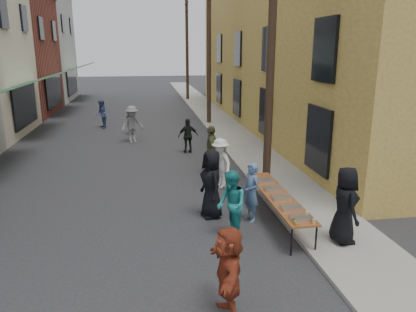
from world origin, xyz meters
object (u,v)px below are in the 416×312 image
object	(u,v)px
utility_pole_mid	(209,49)
catering_tray_sausage	(301,218)
guest_front_c	(231,205)
utility_pole_near	(271,50)
guest_front_a	(211,184)
utility_pole_far	(187,48)
server	(345,205)
serving_table	(278,196)

from	to	relation	value
utility_pole_mid	catering_tray_sausage	xyz separation A→B (m)	(-0.50, -16.30, -3.71)
guest_front_c	utility_pole_near	bearing A→B (deg)	140.37
guest_front_a	utility_pole_far	bearing A→B (deg)	162.68
guest_front_c	catering_tray_sausage	bearing A→B (deg)	47.45
guest_front_c	utility_pole_far	bearing A→B (deg)	166.17
utility_pole_far	catering_tray_sausage	bearing A→B (deg)	-91.01
catering_tray_sausage	server	distance (m)	1.11
utility_pole_near	serving_table	bearing A→B (deg)	-100.70
utility_pole_far	guest_front_c	bearing A→B (deg)	-94.04
guest_front_a	server	distance (m)	3.54
serving_table	utility_pole_mid	bearing A→B (deg)	88.04
utility_pole_mid	guest_front_c	xyz separation A→B (m)	(-1.94, -15.37, -3.65)
guest_front_a	guest_front_c	distance (m)	1.36
utility_pole_near	catering_tray_sausage	distance (m)	5.70
server	guest_front_a	bearing A→B (deg)	51.93
serving_table	server	size ratio (longest dim) A/B	2.17
utility_pole_near	catering_tray_sausage	xyz separation A→B (m)	(-0.50, -4.30, -3.71)
utility_pole_far	serving_table	world-z (taller)	utility_pole_far
utility_pole_far	guest_front_a	world-z (taller)	utility_pole_far
utility_pole_far	serving_table	bearing A→B (deg)	-91.07
utility_pole_far	guest_front_a	size ratio (longest dim) A/B	4.71
guest_front_c	server	world-z (taller)	server
utility_pole_near	server	bearing A→B (deg)	-82.20
serving_table	guest_front_c	size ratio (longest dim) A/B	2.36
utility_pole_near	utility_pole_far	world-z (taller)	same
utility_pole_near	guest_front_c	bearing A→B (deg)	-119.85
serving_table	guest_front_c	xyz separation A→B (m)	(-1.44, -0.73, 0.14)
guest_front_a	server	bearing A→B (deg)	39.38
utility_pole_near	guest_front_a	bearing A→B (deg)	-137.12
utility_pole_far	server	xyz separation A→B (m)	(0.58, -28.24, -3.48)
catering_tray_sausage	guest_front_a	xyz separation A→B (m)	(-1.71, 2.25, 0.16)
utility_pole_mid	guest_front_c	size ratio (longest dim) A/B	5.30
utility_pole_far	guest_front_c	xyz separation A→B (m)	(-1.94, -27.37, -3.65)
server	utility_pole_mid	bearing A→B (deg)	2.12
serving_table	guest_front_a	world-z (taller)	guest_front_a
utility_pole_mid	guest_front_a	distance (m)	14.66
serving_table	catering_tray_sausage	world-z (taller)	catering_tray_sausage
guest_front_c	server	size ratio (longest dim) A/B	0.92
utility_pole_near	serving_table	world-z (taller)	utility_pole_near
utility_pole_mid	utility_pole_near	bearing A→B (deg)	-90.00
utility_pole_mid	server	distance (m)	16.61
catering_tray_sausage	guest_front_c	world-z (taller)	guest_front_c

